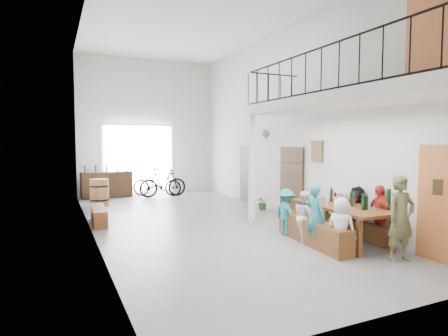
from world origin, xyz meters
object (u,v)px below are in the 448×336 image
oak_barrel (99,193)px  host_standing (401,218)px  bench_inner (312,232)px  bicycle_near (157,183)px  side_bench (99,216)px  tasting_table (341,209)px  serving_counter (107,185)px

oak_barrel → host_standing: bearing=-62.4°
oak_barrel → host_standing: size_ratio=0.59×
host_standing → bench_inner: bearing=121.5°
bench_inner → bicycle_near: (-1.19, 8.24, 0.24)m
bicycle_near → side_bench: bearing=176.1°
bench_inner → bicycle_near: size_ratio=1.18×
host_standing → bicycle_near: bearing=106.6°
tasting_table → bicycle_near: (-1.87, 8.33, -0.20)m
bench_inner → serving_counter: (-3.06, 8.64, 0.23)m
serving_counter → bench_inner: bearing=-73.8°
serving_counter → bicycle_near: 1.91m
tasting_table → bench_inner: size_ratio=1.06×
host_standing → oak_barrel: bearing=122.9°
tasting_table → oak_barrel: (-4.22, 6.76, -0.25)m
bench_inner → side_bench: size_ratio=1.49×
tasting_table → host_standing: (0.09, -1.45, 0.07)m
tasting_table → side_bench: 6.08m
oak_barrel → bicycle_near: size_ratio=0.48×
host_standing → serving_counter: bearing=115.9°
oak_barrel → bicycle_near: bicycle_near is taller
tasting_table → side_bench: bearing=141.0°
side_bench → bicycle_near: (2.67, 4.32, 0.29)m
side_bench → oak_barrel: (0.32, 2.76, 0.24)m
serving_counter → bicycle_near: bicycle_near is taller
bicycle_near → serving_counter: bearing=105.9°
oak_barrel → host_standing: (4.31, -8.22, 0.32)m
oak_barrel → serving_counter: serving_counter is taller
oak_barrel → side_bench: bearing=-96.7°
bench_inner → bicycle_near: bicycle_near is taller
oak_barrel → serving_counter: (0.48, 1.96, 0.03)m
tasting_table → side_bench: tasting_table is taller
bench_inner → oak_barrel: 7.56m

